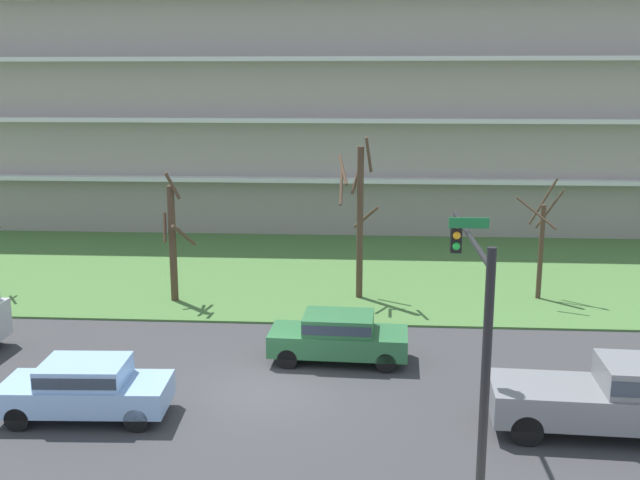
{
  "coord_description": "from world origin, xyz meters",
  "views": [
    {
      "loc": [
        2.95,
        -19.72,
        8.79
      ],
      "look_at": [
        1.22,
        6.0,
        3.23
      ],
      "focal_mm": 41.05,
      "sensor_mm": 36.0,
      "label": 1
    }
  ],
  "objects_px": {
    "tree_left": "(173,241)",
    "sedan_blue_near_right": "(86,387)",
    "traffic_signal_mast": "(472,308)",
    "sedan_green_center_left": "(339,335)",
    "pickup_gray_center_right": "(609,396)",
    "tree_center": "(359,216)",
    "tree_right": "(541,242)"
  },
  "relations": [
    {
      "from": "tree_center",
      "to": "sedan_blue_near_right",
      "type": "xyz_separation_m",
      "value": [
        -7.06,
        -11.49,
        -2.63
      ]
    },
    {
      "from": "tree_left",
      "to": "sedan_green_center_left",
      "type": "height_order",
      "value": "tree_left"
    },
    {
      "from": "sedan_green_center_left",
      "to": "tree_right",
      "type": "bearing_deg",
      "value": -134.85
    },
    {
      "from": "tree_right",
      "to": "sedan_blue_near_right",
      "type": "distance_m",
      "value": 18.79
    },
    {
      "from": "sedan_green_center_left",
      "to": "sedan_blue_near_right",
      "type": "distance_m",
      "value": 7.95
    },
    {
      "from": "traffic_signal_mast",
      "to": "sedan_green_center_left",
      "type": "bearing_deg",
      "value": 114.09
    },
    {
      "from": "tree_left",
      "to": "pickup_gray_center_right",
      "type": "relative_size",
      "value": 0.98
    },
    {
      "from": "sedan_green_center_left",
      "to": "tree_left",
      "type": "bearing_deg",
      "value": -38.6
    },
    {
      "from": "tree_right",
      "to": "sedan_blue_near_right",
      "type": "bearing_deg",
      "value": -140.74
    },
    {
      "from": "tree_right",
      "to": "traffic_signal_mast",
      "type": "xyz_separation_m",
      "value": [
        -4.79,
        -14.4,
        1.63
      ]
    },
    {
      "from": "sedan_blue_near_right",
      "to": "traffic_signal_mast",
      "type": "bearing_deg",
      "value": -17.51
    },
    {
      "from": "tree_left",
      "to": "tree_right",
      "type": "bearing_deg",
      "value": 5.13
    },
    {
      "from": "traffic_signal_mast",
      "to": "tree_left",
      "type": "bearing_deg",
      "value": 127.65
    },
    {
      "from": "tree_center",
      "to": "sedan_green_center_left",
      "type": "relative_size",
      "value": 1.51
    },
    {
      "from": "tree_left",
      "to": "sedan_green_center_left",
      "type": "xyz_separation_m",
      "value": [
        6.93,
        -6.01,
        -1.7
      ]
    },
    {
      "from": "tree_center",
      "to": "tree_right",
      "type": "distance_m",
      "value": 7.52
    },
    {
      "from": "tree_right",
      "to": "sedan_blue_near_right",
      "type": "relative_size",
      "value": 1.12
    },
    {
      "from": "traffic_signal_mast",
      "to": "pickup_gray_center_right",
      "type": "bearing_deg",
      "value": 33.05
    },
    {
      "from": "tree_left",
      "to": "traffic_signal_mast",
      "type": "height_order",
      "value": "traffic_signal_mast"
    },
    {
      "from": "pickup_gray_center_right",
      "to": "sedan_blue_near_right",
      "type": "relative_size",
      "value": 1.23
    },
    {
      "from": "tree_left",
      "to": "sedan_blue_near_right",
      "type": "relative_size",
      "value": 1.2
    },
    {
      "from": "tree_left",
      "to": "sedan_green_center_left",
      "type": "relative_size",
      "value": 1.2
    },
    {
      "from": "sedan_blue_near_right",
      "to": "tree_left",
      "type": "bearing_deg",
      "value": 89.23
    },
    {
      "from": "tree_center",
      "to": "pickup_gray_center_right",
      "type": "height_order",
      "value": "tree_center"
    },
    {
      "from": "sedan_blue_near_right",
      "to": "traffic_signal_mast",
      "type": "relative_size",
      "value": 0.76
    },
    {
      "from": "tree_left",
      "to": "sedan_green_center_left",
      "type": "bearing_deg",
      "value": -40.97
    },
    {
      "from": "tree_center",
      "to": "sedan_green_center_left",
      "type": "bearing_deg",
      "value": -94.14
    },
    {
      "from": "sedan_green_center_left",
      "to": "sedan_blue_near_right",
      "type": "bearing_deg",
      "value": 36.85
    },
    {
      "from": "sedan_green_center_left",
      "to": "sedan_blue_near_right",
      "type": "height_order",
      "value": "same"
    },
    {
      "from": "tree_left",
      "to": "sedan_blue_near_right",
      "type": "bearing_deg",
      "value": -87.98
    },
    {
      "from": "tree_left",
      "to": "tree_center",
      "type": "bearing_deg",
      "value": 7.47
    },
    {
      "from": "tree_center",
      "to": "pickup_gray_center_right",
      "type": "distance_m",
      "value": 13.46
    }
  ]
}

